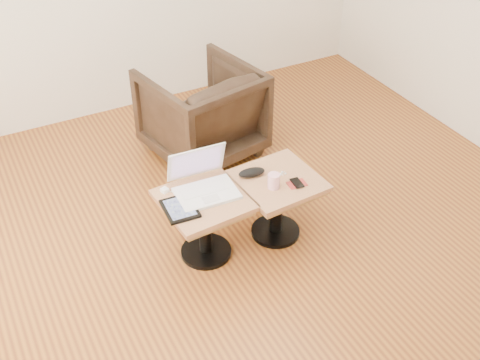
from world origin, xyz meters
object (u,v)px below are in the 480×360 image
laptop (203,183)px  striped_cup (274,181)px  armchair (202,112)px  side_table_left (204,213)px  side_table_right (277,193)px

laptop → striped_cup: 0.43m
laptop → armchair: (0.44, 1.00, -0.14)m
side_table_left → side_table_right: (0.49, -0.04, 0.00)m
laptop → armchair: size_ratio=0.48×
armchair → side_table_left: bearing=54.7°
laptop → armchair: bearing=69.3°
striped_cup → laptop: bearing=155.6°
side_table_left → armchair: armchair is taller
laptop → striped_cup: laptop is taller
side_table_right → striped_cup: striped_cup is taller
side_table_left → striped_cup: bearing=-17.8°
side_table_right → armchair: size_ratio=0.66×
striped_cup → armchair: bearing=87.4°
side_table_left → side_table_right: 0.50m
side_table_right → striped_cup: bearing=-141.1°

